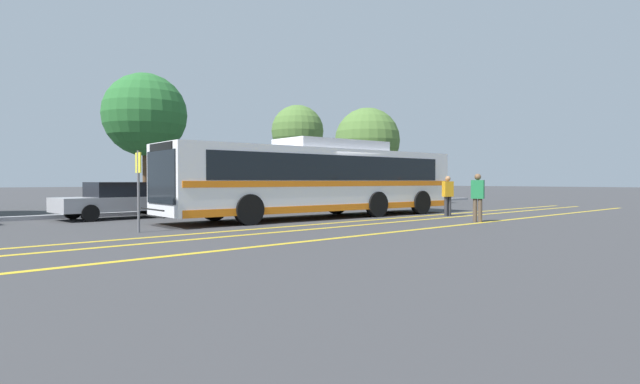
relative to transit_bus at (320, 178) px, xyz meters
name	(u,v)px	position (x,y,z in m)	size (l,w,h in m)	color
ground_plane	(340,217)	(0.92, -0.14, -1.52)	(220.00, 220.00, 0.00)	#38383A
lane_strip_0	(361,221)	(-0.02, -2.20, -1.51)	(0.20, 32.55, 0.01)	gold
lane_strip_1	(386,223)	(-0.02, -3.34, -1.51)	(0.20, 32.55, 0.01)	gold
lane_strip_2	(439,227)	(-0.02, -5.46, -1.51)	(0.20, 32.55, 0.01)	gold
curb_strip	(234,209)	(-0.02, 6.15, -1.44)	(40.55, 0.36, 0.15)	#99999E
transit_bus	(320,178)	(0.00, 0.00, 0.00)	(12.98, 3.28, 3.01)	white
parked_car_1	(119,200)	(-6.00, 4.72, -0.82)	(4.65, 2.08, 1.37)	#9E9EA3
parked_car_2	(256,195)	(0.48, 5.10, -0.76)	(4.24, 2.04, 1.52)	black
parked_car_3	(354,195)	(6.85, 4.81, -0.86)	(4.09, 1.99, 1.25)	#335B33
parked_car_4	(418,191)	(12.65, 4.85, -0.75)	(4.55, 1.92, 1.53)	#335B33
pedestrian_0	(448,193)	(4.38, -2.84, -0.60)	(0.47, 0.34, 1.62)	#2D2D33
pedestrian_1	(478,195)	(2.57, -5.24, -0.57)	(0.35, 0.47, 1.67)	brown
bus_stop_sign	(138,181)	(-7.49, -0.83, -0.09)	(0.07, 0.40, 2.25)	#59595E
tree_0	(297,132)	(6.24, 9.00, 2.89)	(3.15, 3.15, 6.00)	#513823
tree_1	(145,115)	(-2.42, 10.84, 3.31)	(4.24, 4.24, 6.96)	#513823
tree_3	(367,140)	(13.26, 9.74, 2.77)	(4.61, 4.61, 6.60)	#513823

